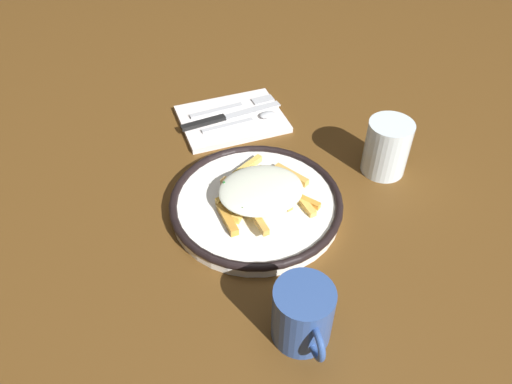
% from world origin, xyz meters
% --- Properties ---
extents(ground_plane, '(2.60, 2.60, 0.00)m').
position_xyz_m(ground_plane, '(0.00, 0.00, 0.00)').
color(ground_plane, '#583715').
extents(plate, '(0.28, 0.28, 0.03)m').
position_xyz_m(plate, '(0.00, 0.00, 0.01)').
color(plate, white).
rests_on(plate, ground_plane).
extents(fries_heap, '(0.19, 0.16, 0.04)m').
position_xyz_m(fries_heap, '(0.00, 0.01, 0.04)').
color(fries_heap, gold).
rests_on(fries_heap, plate).
extents(napkin, '(0.16, 0.21, 0.01)m').
position_xyz_m(napkin, '(-0.25, 0.02, 0.01)').
color(napkin, silver).
rests_on(napkin, ground_plane).
extents(fork, '(0.04, 0.18, 0.01)m').
position_xyz_m(fork, '(-0.28, 0.04, 0.01)').
color(fork, silver).
rests_on(fork, napkin).
extents(knife, '(0.05, 0.21, 0.01)m').
position_xyz_m(knife, '(-0.25, 0.01, 0.01)').
color(knife, black).
rests_on(knife, napkin).
extents(spoon, '(0.03, 0.15, 0.01)m').
position_xyz_m(spoon, '(-0.23, 0.06, 0.02)').
color(spoon, silver).
rests_on(spoon, napkin).
extents(water_glass, '(0.08, 0.08, 0.10)m').
position_xyz_m(water_glass, '(-0.03, 0.24, 0.05)').
color(water_glass, silver).
rests_on(water_glass, ground_plane).
extents(coffee_mug, '(0.10, 0.08, 0.09)m').
position_xyz_m(coffee_mug, '(0.23, -0.01, 0.04)').
color(coffee_mug, '#2F4D8D').
rests_on(coffee_mug, ground_plane).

